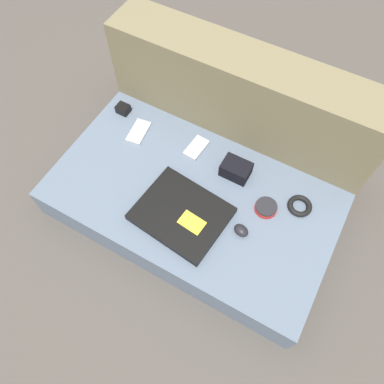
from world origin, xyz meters
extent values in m
plane|color=#4C4742|center=(0.00, 0.00, 0.00)|extent=(8.00, 8.00, 0.00)
cube|color=slate|center=(0.00, 0.00, 0.08)|extent=(1.08, 0.60, 0.16)
cube|color=#756B4C|center=(0.00, 0.40, 0.25)|extent=(1.08, 0.20, 0.50)
cube|color=black|center=(0.01, -0.10, 0.17)|extent=(0.34, 0.29, 0.03)
cube|color=yellow|center=(0.06, -0.11, 0.19)|extent=(0.10, 0.07, 0.00)
ellipsoid|color=black|center=(0.23, -0.05, 0.17)|extent=(0.07, 0.05, 0.03)
cylinder|color=red|center=(0.27, 0.08, 0.17)|extent=(0.08, 0.08, 0.02)
cylinder|color=#232328|center=(0.27, 0.08, 0.18)|extent=(0.08, 0.08, 0.01)
cube|color=#B7B7BC|center=(-0.34, 0.15, 0.16)|extent=(0.08, 0.13, 0.01)
cube|color=#B7B7BC|center=(-0.09, 0.20, 0.16)|extent=(0.07, 0.12, 0.01)
cube|color=black|center=(0.10, 0.16, 0.19)|extent=(0.11, 0.08, 0.06)
cube|color=black|center=(-0.46, 0.21, 0.17)|extent=(0.05, 0.05, 0.04)
torus|color=black|center=(0.37, 0.15, 0.17)|extent=(0.09, 0.09, 0.02)
camera|label=1|loc=(0.33, -0.59, 1.40)|focal=35.00mm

